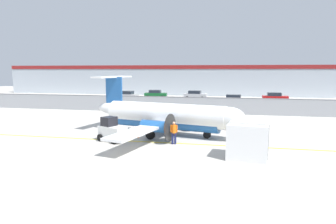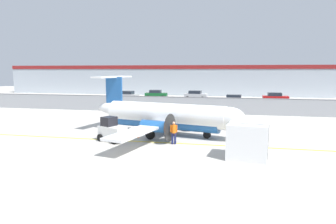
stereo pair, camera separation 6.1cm
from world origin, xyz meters
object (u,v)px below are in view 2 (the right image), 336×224
Objects in this scene: commuter_airplane at (168,116)px; ground_crew_worker at (174,132)px; traffic_cone_far_left at (237,142)px; parked_car_0 at (127,95)px; parked_car_2 at (196,95)px; parked_car_4 at (275,97)px; traffic_cone_near_left at (137,134)px; traffic_cone_near_right at (234,130)px; parked_car_3 at (235,100)px; parked_car_1 at (156,94)px; baggage_tug at (112,130)px; cargo_container at (248,141)px.

ground_crew_worker is (1.08, -3.15, -0.65)m from commuter_airplane.
parked_car_0 is at bearing 122.40° from traffic_cone_far_left.
parked_car_4 is at bearing -4.07° from parked_car_2.
parked_car_0 is at bearing -160.26° from parked_car_2.
commuter_airplane is 24.90× the size of traffic_cone_far_left.
traffic_cone_near_right is at bearing 23.01° from traffic_cone_near_left.
parked_car_0 is 1.00× the size of parked_car_3.
traffic_cone_near_left is 0.15× the size of parked_car_4.
commuter_airplane is 3.68× the size of parked_car_0.
traffic_cone_near_left is 0.15× the size of parked_car_1.
baggage_tug reaches higher than traffic_cone_near_right.
commuter_airplane reaches higher than parked_car_2.
traffic_cone_far_left is at bearing -101.61° from parked_car_4.
cargo_container reaches higher than parked_car_0.
commuter_airplane is 31.21m from parked_car_4.
baggage_tug is 0.59× the size of parked_car_0.
parked_car_3 reaches higher than traffic_cone_near_left.
parked_car_3 is at bearing 99.37° from cargo_container.
commuter_airplane reaches higher than parked_car_1.
parked_car_3 is at bearing 171.73° from parked_car_0.
commuter_airplane reaches higher than traffic_cone_near_right.
traffic_cone_near_right is at bearing -103.87° from parked_car_4.
cargo_container is at bearing -99.61° from parked_car_4.
parked_car_2 is (-6.68, 28.85, 0.58)m from traffic_cone_near_right.
baggage_tug is 2.28m from traffic_cone_near_left.
cargo_container is 0.62× the size of parked_car_0.
ground_crew_worker is 2.66× the size of traffic_cone_near_right.
cargo_container reaches higher than traffic_cone_near_right.
baggage_tug reaches higher than traffic_cone_far_left.
traffic_cone_near_right is at bearing 91.60° from traffic_cone_far_left.
parked_car_3 is at bearing 89.14° from commuter_airplane.
ground_crew_worker is 35.58m from parked_car_1.
parked_car_2 is at bearing 172.19° from parked_car_4.
parked_car_2 is 1.00× the size of parked_car_3.
traffic_cone_near_left is at bearing -115.46° from parked_car_4.
traffic_cone_far_left is at bearing 27.86° from baggage_tug.
parked_car_2 is (-2.21, 33.79, -0.06)m from ground_crew_worker.
traffic_cone_far_left is at bearing -12.09° from commuter_airplane.
parked_car_3 is at bearing -19.74° from ground_crew_worker.
parked_car_3 is (14.61, -8.22, 0.00)m from parked_car_1.
traffic_cone_near_right is at bearing -68.70° from parked_car_1.
parked_car_0 is (-9.61, 30.51, 0.04)m from baggage_tug.
cargo_container is at bearing -84.68° from parked_car_3.
parked_car_1 is 7.67m from parked_car_2.
parked_car_1 and parked_car_2 have the same top height.
cargo_container is 0.63× the size of parked_car_4.
traffic_cone_near_right is at bearing 31.35° from commuter_airplane.
commuter_airplane reaches higher than parked_car_0.
parked_car_1 is at bearing -178.30° from parked_car_2.
cargo_container is at bearing 10.18° from baggage_tug.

